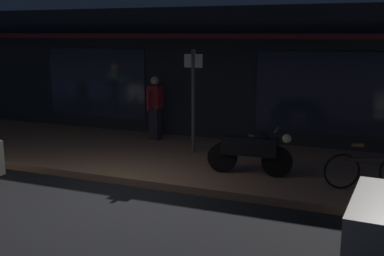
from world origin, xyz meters
The scene contains 7 objects.
ground_plane centered at (0.00, 0.00, 0.00)m, with size 60.00×60.00×0.00m, color black.
sidewalk_slab centered at (0.00, 3.00, 0.07)m, with size 18.00×4.00×0.15m, color #8C6047.
storefront_building centered at (0.00, 6.39, 1.80)m, with size 18.00×3.30×3.60m.
motorcycle centered at (2.24, 2.18, 0.65)m, with size 1.70×0.55×0.97m.
bicycle_parked centered at (4.45, 2.12, 0.51)m, with size 1.55×0.69×0.91m.
person_bystander centered at (-0.93, 4.26, 1.03)m, with size 0.43×0.61×1.67m.
sign_post centered at (0.51, 3.38, 1.51)m, with size 0.44×0.09×2.40m.
Camera 1 is at (4.58, -6.60, 2.93)m, focal length 43.88 mm.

